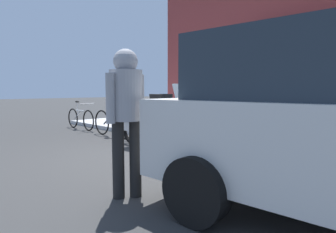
{
  "coord_description": "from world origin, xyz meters",
  "views": [
    {
      "loc": [
        4.23,
        -3.5,
        1.27
      ],
      "look_at": [
        -0.17,
        0.74,
        0.7
      ],
      "focal_mm": 30.55,
      "sensor_mm": 36.0,
      "label": 1
    }
  ],
  "objects_px": {
    "touring_motorcycle": "(149,121)",
    "pedestrian_walking": "(126,105)",
    "second_bicycle_by_cafe": "(80,118)",
    "parked_bicycle": "(113,123)",
    "sandwich_board_sign": "(161,112)"
  },
  "relations": [
    {
      "from": "touring_motorcycle",
      "to": "pedestrian_walking",
      "type": "distance_m",
      "value": 2.92
    },
    {
      "from": "second_bicycle_by_cafe",
      "to": "parked_bicycle",
      "type": "bearing_deg",
      "value": -2.43
    },
    {
      "from": "touring_motorcycle",
      "to": "sandwich_board_sign",
      "type": "xyz_separation_m",
      "value": [
        -1.36,
        1.59,
        0.04
      ]
    },
    {
      "from": "sandwich_board_sign",
      "to": "second_bicycle_by_cafe",
      "type": "xyz_separation_m",
      "value": [
        -2.48,
        -1.26,
        -0.28
      ]
    },
    {
      "from": "parked_bicycle",
      "to": "sandwich_board_sign",
      "type": "bearing_deg",
      "value": 71.03
    },
    {
      "from": "sandwich_board_sign",
      "to": "parked_bicycle",
      "type": "bearing_deg",
      "value": -108.97
    },
    {
      "from": "touring_motorcycle",
      "to": "sandwich_board_sign",
      "type": "relative_size",
      "value": 2.04
    },
    {
      "from": "sandwich_board_sign",
      "to": "second_bicycle_by_cafe",
      "type": "height_order",
      "value": "sandwich_board_sign"
    },
    {
      "from": "parked_bicycle",
      "to": "pedestrian_walking",
      "type": "height_order",
      "value": "pedestrian_walking"
    },
    {
      "from": "pedestrian_walking",
      "to": "sandwich_board_sign",
      "type": "height_order",
      "value": "pedestrian_walking"
    },
    {
      "from": "touring_motorcycle",
      "to": "sandwich_board_sign",
      "type": "distance_m",
      "value": 2.1
    },
    {
      "from": "parked_bicycle",
      "to": "pedestrian_walking",
      "type": "distance_m",
      "value": 4.53
    },
    {
      "from": "parked_bicycle",
      "to": "second_bicycle_by_cafe",
      "type": "distance_m",
      "value": 2.02
    },
    {
      "from": "pedestrian_walking",
      "to": "second_bicycle_by_cafe",
      "type": "relative_size",
      "value": 1.02
    },
    {
      "from": "parked_bicycle",
      "to": "sandwich_board_sign",
      "type": "xyz_separation_m",
      "value": [
        0.46,
        1.35,
        0.26
      ]
    }
  ]
}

